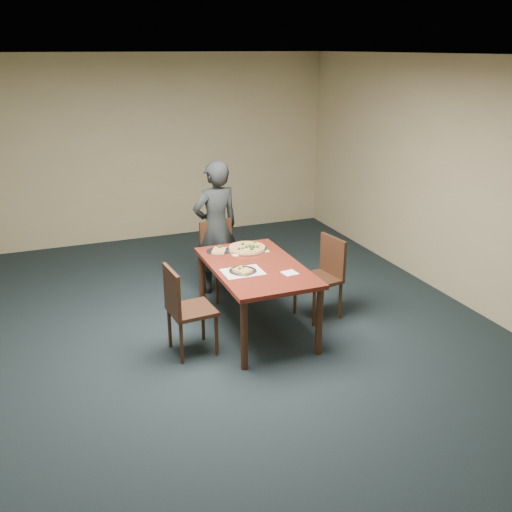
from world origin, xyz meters
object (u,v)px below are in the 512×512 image
object	(u,v)px
diner	(216,228)
pizza_pan	(247,248)
chair_left	(184,306)
slice_plate_far	(219,251)
slice_plate_near	(243,271)
chair_right	(324,272)
chair_far	(220,254)
dining_table	(256,273)

from	to	relation	value
diner	pizza_pan	size ratio (longest dim) A/B	3.67
chair_left	slice_plate_far	xyz separation A→B (m)	(0.60, 0.72, 0.25)
chair_left	pizza_pan	bearing A→B (deg)	-58.37
slice_plate_near	slice_plate_far	world-z (taller)	same
chair_right	diner	bearing A→B (deg)	-150.32
chair_right	slice_plate_far	size ratio (longest dim) A/B	3.25
diner	pizza_pan	bearing A→B (deg)	90.37
pizza_pan	slice_plate_far	world-z (taller)	pizza_pan
chair_far	slice_plate_far	size ratio (longest dim) A/B	3.25
chair_right	dining_table	bearing A→B (deg)	-93.81
chair_left	pizza_pan	size ratio (longest dim) A/B	2.05
chair_far	pizza_pan	bearing A→B (deg)	-86.89
dining_table	chair_right	bearing A→B (deg)	5.28
chair_right	pizza_pan	size ratio (longest dim) A/B	2.05
dining_table	chair_left	world-z (taller)	chair_left
dining_table	diner	xyz separation A→B (m)	(-0.05, 1.19, 0.16)
diner	slice_plate_far	distance (m)	0.69
chair_left	diner	world-z (taller)	diner
chair_left	slice_plate_near	bearing A→B (deg)	-88.83
diner	pizza_pan	world-z (taller)	diner
chair_far	chair_left	bearing A→B (deg)	-130.50
pizza_pan	slice_plate_near	xyz separation A→B (m)	(-0.27, -0.60, -0.01)
chair_right	slice_plate_far	world-z (taller)	chair_right
chair_left	diner	bearing A→B (deg)	-34.02
pizza_pan	dining_table	bearing A→B (deg)	-99.74
chair_right	slice_plate_far	distance (m)	1.19
chair_left	pizza_pan	xyz separation A→B (m)	(0.91, 0.67, 0.26)
chair_far	pizza_pan	xyz separation A→B (m)	(0.12, -0.59, 0.26)
dining_table	chair_far	world-z (taller)	chair_far
chair_left	chair_right	size ratio (longest dim) A/B	1.00
dining_table	diner	bearing A→B (deg)	92.46
slice_plate_far	diner	bearing A→B (deg)	74.94
chair_left	chair_right	world-z (taller)	same
slice_plate_far	slice_plate_near	bearing A→B (deg)	-86.81
chair_right	slice_plate_near	bearing A→B (deg)	-87.99
slice_plate_far	chair_right	bearing A→B (deg)	-22.93
diner	chair_far	bearing A→B (deg)	84.22
chair_right	diner	xyz separation A→B (m)	(-0.90, 1.11, 0.30)
chair_right	slice_plate_near	xyz separation A→B (m)	(-1.04, -0.20, 0.25)
chair_far	dining_table	bearing A→B (deg)	-96.45
chair_right	slice_plate_near	size ratio (longest dim) A/B	3.25
dining_table	chair_right	xyz separation A→B (m)	(0.84, 0.08, -0.14)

